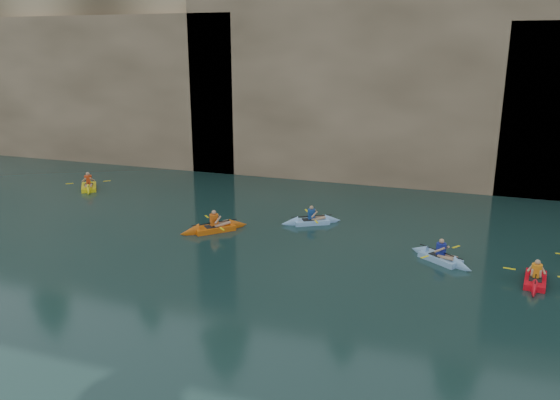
% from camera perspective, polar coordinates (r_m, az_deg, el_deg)
% --- Properties ---
extents(ground, '(160.00, 160.00, 0.00)m').
position_cam_1_polar(ground, '(15.40, -13.68, -16.79)').
color(ground, black).
rests_on(ground, ground).
extents(cliff, '(70.00, 16.00, 12.00)m').
position_cam_1_polar(cliff, '(41.45, 9.11, 12.61)').
color(cliff, tan).
rests_on(cliff, ground).
extents(cliff_slab_west, '(26.00, 2.40, 10.56)m').
position_cam_1_polar(cliff_slab_west, '(43.26, -20.57, 10.99)').
color(cliff_slab_west, tan).
rests_on(cliff_slab_west, ground).
extents(cliff_slab_center, '(24.00, 2.40, 11.40)m').
position_cam_1_polar(cliff_slab_center, '(33.85, 10.16, 11.37)').
color(cliff_slab_center, tan).
rests_on(cliff_slab_center, ground).
extents(sea_cave_west, '(4.50, 1.00, 4.00)m').
position_cam_1_polar(sea_cave_west, '(41.86, -18.57, 6.51)').
color(sea_cave_west, black).
rests_on(sea_cave_west, ground).
extents(sea_cave_center, '(3.50, 1.00, 3.20)m').
position_cam_1_polar(sea_cave_center, '(35.23, -0.04, 5.05)').
color(sea_cave_center, black).
rests_on(sea_cave_center, ground).
extents(sea_cave_east, '(5.00, 1.00, 4.50)m').
position_cam_1_polar(sea_cave_east, '(33.30, 23.41, 4.25)').
color(sea_cave_east, black).
rests_on(sea_cave_east, ground).
extents(kayaker_orange, '(2.80, 2.85, 1.24)m').
position_cam_1_polar(kayaker_orange, '(25.16, -6.88, -2.91)').
color(kayaker_orange, '#DB5C0D').
rests_on(kayaker_orange, ground).
extents(kayaker_ltblue_near, '(2.80, 2.28, 1.16)m').
position_cam_1_polar(kayaker_ltblue_near, '(22.49, 16.41, -5.81)').
color(kayaker_ltblue_near, '#84B0DE').
rests_on(kayaker_ltblue_near, ground).
extents(kayaker_red_far, '(2.20, 3.08, 1.11)m').
position_cam_1_polar(kayaker_red_far, '(21.72, 25.13, -7.52)').
color(kayaker_red_far, red).
rests_on(kayaker_red_far, ground).
extents(kayaker_yellow, '(2.51, 2.96, 1.28)m').
position_cam_1_polar(kayaker_yellow, '(34.17, -19.34, 1.33)').
color(kayaker_yellow, yellow).
rests_on(kayaker_yellow, ground).
extents(kayaker_ltblue_mid, '(2.86, 2.09, 1.11)m').
position_cam_1_polar(kayaker_ltblue_mid, '(26.04, 3.29, -2.21)').
color(kayaker_ltblue_mid, '#92C1F5').
rests_on(kayaker_ltblue_mid, ground).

